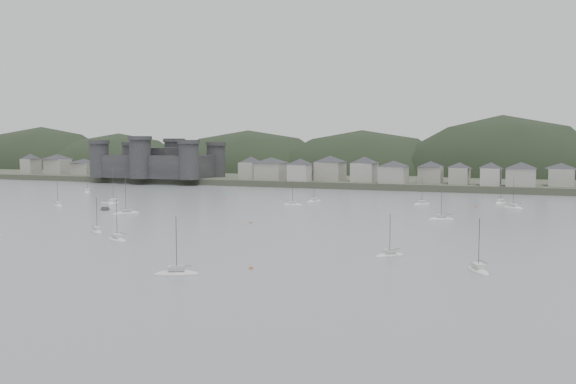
% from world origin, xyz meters
% --- Properties ---
extents(ground, '(900.00, 900.00, 0.00)m').
position_xyz_m(ground, '(0.00, 0.00, 0.00)').
color(ground, slate).
rests_on(ground, ground).
extents(far_shore_land, '(900.00, 250.00, 3.00)m').
position_xyz_m(far_shore_land, '(0.00, 295.00, 1.50)').
color(far_shore_land, '#383D2D').
rests_on(far_shore_land, ground).
extents(forested_ridge, '(851.55, 103.94, 102.57)m').
position_xyz_m(forested_ridge, '(4.83, 269.40, -11.28)').
color(forested_ridge, black).
rests_on(forested_ridge, ground).
extents(castle, '(66.00, 43.00, 20.00)m').
position_xyz_m(castle, '(-120.00, 179.80, 10.96)').
color(castle, '#2D2D2F').
rests_on(castle, far_shore_land).
extents(waterfront_town, '(451.48, 28.46, 12.92)m').
position_xyz_m(waterfront_town, '(50.59, 183.34, 8.66)').
color(waterfront_town, gray).
rests_on(waterfront_town, far_shore_land).
extents(moored_fleet, '(259.64, 153.98, 13.65)m').
position_xyz_m(moored_fleet, '(-20.59, 52.91, 0.18)').
color(moored_fleet, silver).
rests_on(moored_fleet, ground).
extents(motor_launch_far, '(7.33, 8.06, 3.92)m').
position_xyz_m(motor_launch_far, '(-56.22, 56.68, 0.29)').
color(motor_launch_far, black).
rests_on(motor_launch_far, ground).
extents(mooring_buoys, '(168.57, 127.07, 0.70)m').
position_xyz_m(mooring_buoys, '(-2.05, 60.98, 0.15)').
color(mooring_buoys, '#C96B43').
rests_on(mooring_buoys, ground).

